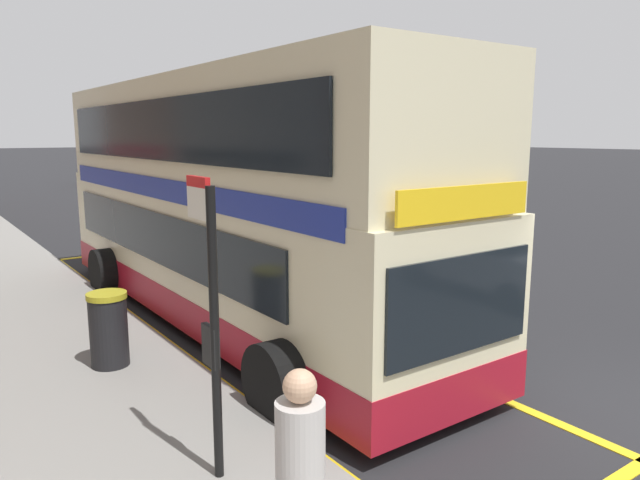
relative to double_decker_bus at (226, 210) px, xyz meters
name	(u,v)px	position (x,y,z in m)	size (l,w,h in m)	color
ground_plane	(60,197)	(2.46, 25.26, -2.07)	(260.00, 260.00, 0.00)	black
double_decker_bus	(226,210)	(0.00, 0.00, 0.00)	(3.25, 11.25, 4.40)	beige
bus_bay_markings	(221,316)	(-0.08, 0.18, -2.06)	(2.93, 14.70, 0.01)	gold
bus_stop_sign	(211,308)	(-2.59, -4.81, -0.24)	(0.09, 0.51, 2.91)	black
parked_car_maroon_across	(108,173)	(6.99, 31.78, -1.27)	(2.09, 4.20, 1.62)	maroon
litter_bin	(109,329)	(-2.61, -1.41, -1.38)	(0.56, 0.56, 1.08)	black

